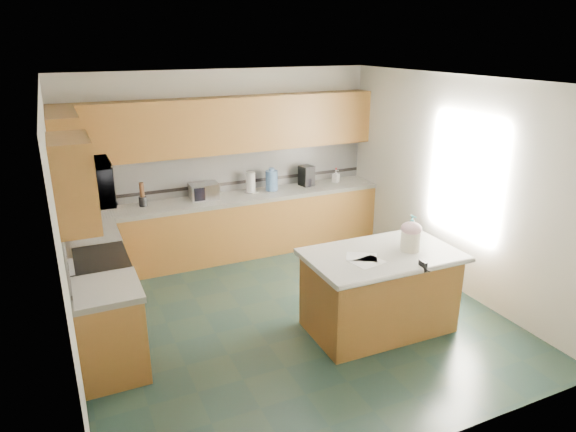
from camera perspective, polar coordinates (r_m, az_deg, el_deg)
floor at (r=6.17m, az=0.09°, el=-11.05°), size 4.60×4.60×0.00m
ceiling at (r=5.35m, az=0.11°, el=14.81°), size 4.60×4.60×0.00m
wall_back at (r=7.71m, az=-7.18°, el=5.85°), size 4.60×0.04×2.70m
wall_front at (r=3.80m, az=15.09°, el=-9.11°), size 4.60×0.04×2.70m
wall_left at (r=5.15m, az=-24.06°, el=-2.52°), size 0.04×4.60×2.70m
wall_right at (r=6.87m, az=17.98°, el=3.42°), size 0.04×4.60×2.70m
back_base_cab at (r=7.68m, az=-6.16°, el=-1.33°), size 4.60×0.60×0.86m
back_countertop at (r=7.53m, az=-6.29°, el=1.95°), size 4.60×0.64×0.06m
back_upper_cab at (r=7.42m, az=-6.92°, el=9.99°), size 4.60×0.33×0.78m
back_backsplash at (r=7.70m, az=-7.07°, el=4.97°), size 4.60×0.02×0.63m
back_accent_band at (r=7.75m, az=-7.00°, el=3.56°), size 4.60×0.01×0.05m
left_base_cab_rear at (r=6.70m, az=-20.62°, el=-5.70°), size 0.60×0.82×0.86m
left_counter_rear at (r=6.53m, az=-21.08°, el=-2.03°), size 0.64×0.82×0.06m
left_base_cab_front at (r=5.33m, az=-19.14°, el=-12.16°), size 0.60×0.72×0.86m
left_counter_front at (r=5.12m, az=-19.70°, el=-7.74°), size 0.64×0.72×0.06m
left_backsplash at (r=5.71m, az=-23.76°, el=-1.67°), size 0.02×2.30×0.63m
left_accent_band at (r=5.78m, az=-23.44°, el=-3.47°), size 0.01×2.30×0.05m
left_upper_cab_rear at (r=6.38m, az=-23.52°, el=7.05°), size 0.33×1.09×0.78m
left_upper_cab_front at (r=4.75m, az=-22.72°, el=3.43°), size 0.33×0.72×0.78m
range_body at (r=5.98m, az=-19.95°, el=-8.58°), size 0.60×0.76×0.88m
range_oven_door at (r=6.01m, az=-17.15°, el=-8.51°), size 0.02×0.68×0.55m
range_cooktop at (r=5.79m, az=-20.47°, el=-4.54°), size 0.62×0.78×0.04m
range_handle at (r=5.85m, az=-17.22°, el=-5.17°), size 0.02×0.66×0.02m
range_backguard at (r=5.74m, az=-23.18°, el=-3.80°), size 0.06×0.76×0.18m
microwave at (r=5.52m, az=-21.46°, el=3.41°), size 0.50×0.73×0.41m
island_base at (r=5.84m, az=10.08°, el=-8.45°), size 1.55×0.90×0.86m
island_top at (r=5.64m, az=10.35°, el=-4.31°), size 1.65×1.00×0.06m
island_bullnose at (r=5.29m, az=13.37°, el=-6.19°), size 1.64×0.08×0.06m
treat_jar at (r=5.72m, az=13.43°, el=-2.70°), size 0.21×0.21×0.22m
treat_jar_lid at (r=5.66m, az=13.55°, el=-1.36°), size 0.23×0.23×0.14m
treat_jar_knob at (r=5.65m, az=13.58°, el=-0.90°), size 0.07×0.03×0.03m
treat_jar_knob_end_l at (r=5.63m, az=13.28°, el=-0.96°), size 0.04×0.04×0.04m
treat_jar_knob_end_r at (r=5.67m, az=13.88°, el=-0.85°), size 0.04×0.04×0.04m
soap_bottle_island at (r=5.88m, az=13.56°, el=-1.47°), size 0.13×0.13×0.33m
paper_sheet_a at (r=5.37m, az=8.86°, el=-5.08°), size 0.36×0.30×0.00m
paper_sheet_b at (r=5.48m, az=8.18°, el=-4.52°), size 0.40×0.37×0.00m
clamp_body at (r=5.38m, az=14.75°, el=-5.35°), size 0.04×0.11×0.10m
clamp_handle at (r=5.35m, az=15.18°, el=-5.81°), size 0.02×0.08×0.02m
knife_block at (r=7.21m, az=-20.68°, el=1.08°), size 0.13×0.16×0.22m
utensil_crock at (r=7.31m, az=-15.83°, el=1.57°), size 0.11×0.11×0.13m
utensil_bundle at (r=7.26m, az=-15.94°, el=2.82°), size 0.06×0.06×0.20m
toaster_oven at (r=7.43m, az=-9.31°, el=2.72°), size 0.41×0.29×0.23m
toaster_oven_door at (r=7.31m, az=-9.04°, el=2.47°), size 0.36×0.01×0.19m
paper_towel at (r=7.68m, az=-4.17°, el=3.77°), size 0.14×0.14×0.31m
paper_towel_base at (r=7.72m, az=-4.14°, el=2.73°), size 0.20×0.20×0.01m
water_jug at (r=7.76m, az=-1.83°, el=3.96°), size 0.18×0.18×0.30m
water_jug_neck at (r=7.71m, az=-1.84°, el=5.20°), size 0.09×0.09×0.04m
coffee_maker at (r=8.02m, az=2.07°, el=4.50°), size 0.22×0.24×0.31m
coffee_carafe at (r=8.00m, az=2.21°, el=3.78°), size 0.13×0.13×0.13m
soap_bottle_back at (r=8.24m, az=5.34°, el=4.45°), size 0.13×0.13×0.21m
soap_back_cap at (r=8.21m, az=5.37°, el=5.24°), size 0.02×0.02×0.03m
window_light_proxy at (r=6.68m, az=19.06°, el=4.19°), size 0.02×1.40×1.10m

